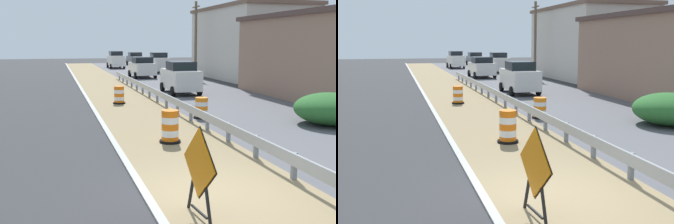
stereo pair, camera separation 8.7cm
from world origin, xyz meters
TOP-DOWN VIEW (x-y plane):
  - ground_plane at (0.00, 0.00)m, footprint 160.00×160.00m
  - median_dirt_strip at (0.77, 0.00)m, footprint 3.93×120.00m
  - curb_near_edge at (-1.30, 0.00)m, footprint 0.20×120.00m
  - guardrail_median at (2.50, 2.54)m, footprint 0.18×55.72m
  - warning_sign_diamond at (-0.54, -1.08)m, footprint 0.18×1.48m
  - traffic_barrel_nearest at (0.59, 5.09)m, footprint 0.74×0.74m
  - traffic_barrel_close at (3.22, 9.19)m, footprint 0.73×0.73m
  - traffic_barrel_mid at (0.29, 14.64)m, footprint 0.70×0.70m
  - car_lead_near_lane at (5.11, 31.39)m, footprint 2.22×4.21m
  - car_trailing_near_lane at (8.36, 51.86)m, footprint 2.13×4.64m
  - car_lead_far_lane at (4.76, 46.75)m, footprint 1.98×4.66m
  - car_mid_far_lane at (8.33, 37.46)m, footprint 2.06×4.04m
  - car_trailing_far_lane at (4.99, 18.27)m, footprint 2.06×4.27m
  - roadside_shop_far at (14.69, 28.01)m, footprint 7.13×13.63m
  - utility_pole_mid at (9.95, 29.53)m, footprint 0.24×1.80m
  - bush_roadside at (7.98, 6.36)m, footprint 3.07×3.07m

SIDE VIEW (x-z plane):
  - ground_plane at x=0.00m, z-range 0.00..0.00m
  - median_dirt_strip at x=0.77m, z-range 0.00..0.01m
  - curb_near_edge at x=-1.30m, z-range -0.05..0.06m
  - traffic_barrel_close at x=3.22m, z-range -0.05..0.90m
  - traffic_barrel_mid at x=0.29m, z-range -0.05..0.94m
  - traffic_barrel_nearest at x=0.59m, z-range -0.05..1.08m
  - guardrail_median at x=2.50m, z-range 0.16..0.87m
  - bush_roadside at x=7.98m, z-range 0.00..1.34m
  - car_trailing_near_lane at x=8.36m, z-range 0.01..1.92m
  - car_lead_near_lane at x=5.11m, z-range 0.00..1.99m
  - warning_sign_diamond at x=-0.54m, z-range 0.10..1.96m
  - car_trailing_far_lane at x=4.99m, z-range 0.00..2.15m
  - car_lead_far_lane at x=4.76m, z-range 0.00..2.22m
  - car_mid_far_lane at x=8.33m, z-range -0.01..2.24m
  - roadside_shop_far at x=14.69m, z-range 0.01..6.70m
  - utility_pole_mid at x=9.95m, z-range 0.15..7.32m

